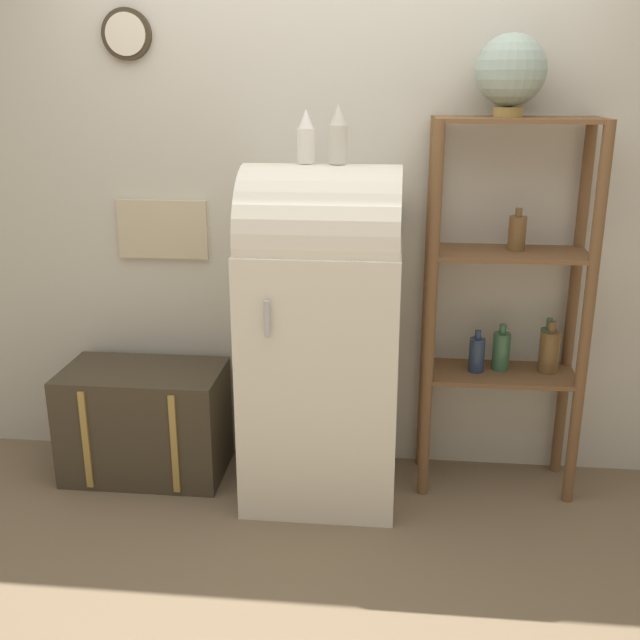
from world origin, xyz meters
The scene contains 8 objects.
ground_plane centered at (0.00, 0.00, 0.00)m, with size 12.00×12.00×0.00m, color #7A664C.
wall_back centered at (0.00, 0.57, 1.35)m, with size 7.00×0.09×2.70m.
refrigerator centered at (0.00, 0.23, 0.79)m, with size 0.68×0.67×1.52m.
suitcase_trunk centered at (-0.87, 0.29, 0.27)m, with size 0.76×0.45×0.54m.
shelf_unit centered at (0.82, 0.37, 0.93)m, with size 0.71×0.33×1.70m.
globe centered at (0.76, 0.39, 1.88)m, with size 0.29×0.29×0.33m.
vase_left centered at (-0.07, 0.24, 1.62)m, with size 0.07×0.07×0.22m.
vase_center centered at (0.07, 0.24, 1.63)m, with size 0.08×0.08×0.24m.
Camera 1 is at (0.31, -2.90, 1.85)m, focal length 42.00 mm.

